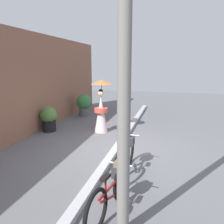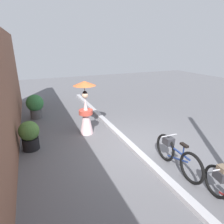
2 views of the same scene
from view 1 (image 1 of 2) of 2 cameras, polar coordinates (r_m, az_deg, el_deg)
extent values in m
plane|color=slate|center=(6.79, 1.21, -9.35)|extent=(30.00, 30.00, 0.00)
cube|color=brown|center=(7.91, -23.90, 5.93)|extent=(14.00, 0.40, 3.56)
cube|color=#B2B2B7|center=(6.77, 1.21, -8.87)|extent=(14.00, 0.20, 0.12)
torus|color=black|center=(5.74, 4.51, -9.36)|extent=(0.76, 0.10, 0.76)
torus|color=black|center=(4.85, 1.96, -13.43)|extent=(0.76, 0.10, 0.76)
cube|color=navy|center=(5.24, 3.37, -9.67)|extent=(0.84, 0.06, 0.04)
cube|color=navy|center=(5.32, 3.34, -11.74)|extent=(0.73, 0.06, 0.26)
cylinder|color=navy|center=(5.03, 2.91, -9.11)|extent=(0.03, 0.03, 0.31)
cube|color=black|center=(4.98, 2.93, -7.44)|extent=(0.22, 0.10, 0.05)
cylinder|color=silver|center=(5.52, 4.36, -5.71)|extent=(0.05, 0.48, 0.03)
cube|color=#333338|center=(5.57, 4.33, -7.23)|extent=(0.27, 0.23, 0.20)
torus|color=black|center=(4.38, 2.43, -16.85)|extent=(0.70, 0.19, 0.70)
torus|color=black|center=(3.62, -4.00, -23.58)|extent=(0.70, 0.19, 0.70)
cube|color=maroon|center=(3.92, -0.41, -18.16)|extent=(0.82, 0.18, 0.04)
cube|color=maroon|center=(4.01, -0.41, -20.51)|extent=(0.71, 0.16, 0.26)
cylinder|color=maroon|center=(3.72, -1.63, -17.90)|extent=(0.03, 0.03, 0.29)
cube|color=black|center=(3.65, -1.64, -15.96)|extent=(0.23, 0.13, 0.05)
cylinder|color=silver|center=(4.13, 1.95, -12.81)|extent=(0.11, 0.48, 0.03)
cube|color=#333338|center=(4.19, 1.93, -14.59)|extent=(0.29, 0.26, 0.20)
cube|color=#72604C|center=(4.13, 1.95, -12.97)|extent=(0.22, 0.19, 0.14)
cone|color=silver|center=(8.37, -2.75, -0.57)|extent=(0.48, 0.48, 1.32)
cylinder|color=#D14C3D|center=(8.34, -2.76, 0.50)|extent=(0.49, 0.49, 0.16)
sphere|color=beige|center=(8.24, -2.80, 4.66)|extent=(0.21, 0.21, 0.21)
sphere|color=black|center=(8.23, -2.81, 5.18)|extent=(0.16, 0.16, 0.16)
cylinder|color=olive|center=(8.28, -2.60, 5.60)|extent=(0.02, 0.02, 0.55)
cone|color=orange|center=(8.25, -2.62, 7.49)|extent=(0.78, 0.78, 0.16)
cylinder|color=black|center=(8.86, -15.36, -3.42)|extent=(0.49, 0.49, 0.38)
sphere|color=#4C7A38|center=(8.76, -15.51, -0.70)|extent=(0.60, 0.60, 0.60)
sphere|color=#4C7A38|center=(8.86, -14.50, -1.01)|extent=(0.33, 0.33, 0.33)
cylinder|color=#59595B|center=(11.20, -6.94, 0.08)|extent=(0.48, 0.48, 0.39)
sphere|color=#387F42|center=(11.12, -7.00, 2.55)|extent=(0.73, 0.73, 0.73)
sphere|color=#387F42|center=(11.26, -6.13, 2.21)|extent=(0.40, 0.40, 0.40)
cylinder|color=slate|center=(2.95, 3.10, 10.88)|extent=(0.18, 0.18, 4.80)
camera|label=2|loc=(4.46, -55.66, 14.70)|focal=30.39mm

